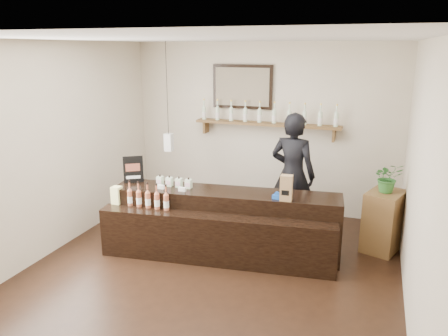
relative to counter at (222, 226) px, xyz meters
The scene contains 10 objects.
ground 0.71m from the counter, 85.81° to the right, with size 5.00×5.00×0.00m, color black.
room_shell 1.43m from the counter, 85.81° to the right, with size 5.00×5.00×5.00m.
back_wall_decor 2.25m from the counter, 93.71° to the left, with size 2.66×0.96×1.69m.
counter is the anchor object (origin of this frame).
promo_sign 1.49m from the counter, behind, with size 0.24×0.16×0.39m.
paper_bag 1.05m from the counter, ahead, with size 0.16×0.12×0.33m.
tape_dispenser 0.88m from the counter, ahead, with size 0.12×0.05×0.10m.
side_cabinet 2.21m from the counter, 22.48° to the left, with size 0.59×0.68×0.84m.
potted_plant 2.30m from the counter, 22.48° to the left, with size 0.37×0.32×0.41m, color #2E692A.
shopkeeper 1.38m from the counter, 52.06° to the left, with size 0.75×0.50×2.07m, color black.
Camera 1 is at (1.78, -4.52, 2.70)m, focal length 35.00 mm.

